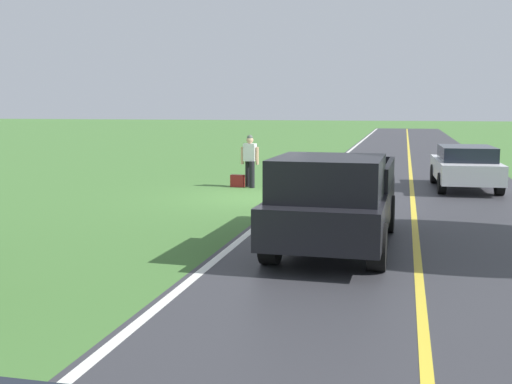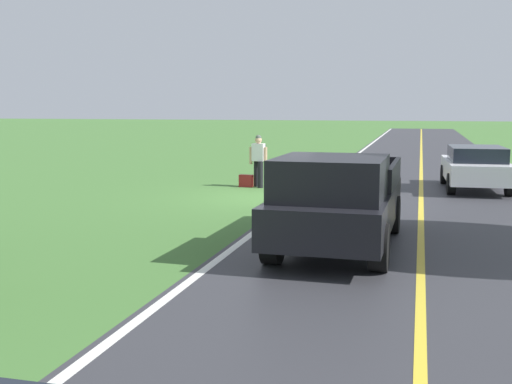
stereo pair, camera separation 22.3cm
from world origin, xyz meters
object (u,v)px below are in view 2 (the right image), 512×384
at_px(suitcase_carried, 246,181).
at_px(hitchhiker_walking, 259,158).
at_px(pickup_truck_passing, 338,199).
at_px(sedan_near_oncoming, 475,167).

bearing_deg(suitcase_carried, hitchhiker_walking, 100.86).
xyz_separation_m(suitcase_carried, pickup_truck_passing, (-4.15, 8.51, 0.76)).
bearing_deg(pickup_truck_passing, hitchhiker_walking, -66.49).
height_order(pickup_truck_passing, sedan_near_oncoming, pickup_truck_passing).
relative_size(hitchhiker_walking, suitcase_carried, 3.80).
xyz_separation_m(pickup_truck_passing, sedan_near_oncoming, (-3.22, -9.70, -0.21)).
bearing_deg(pickup_truck_passing, suitcase_carried, -64.02).
bearing_deg(suitcase_carried, sedan_near_oncoming, 103.59).
distance_m(pickup_truck_passing, sedan_near_oncoming, 10.22).
bearing_deg(suitcase_carried, pickup_truck_passing, 30.40).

